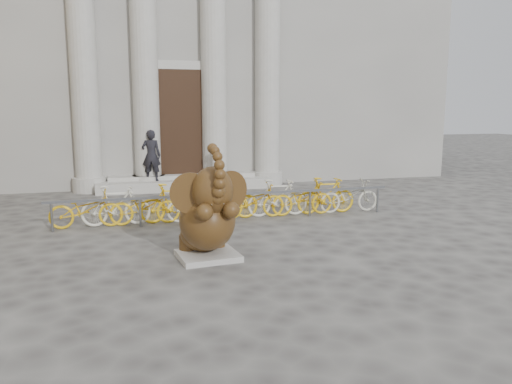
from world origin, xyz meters
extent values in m
plane|color=#474442|center=(0.00, 0.00, 0.00)|extent=(80.00, 80.00, 0.00)
cube|color=gray|center=(0.00, 15.00, 6.00)|extent=(22.00, 10.00, 12.00)
cube|color=black|center=(0.00, 9.92, 2.30)|extent=(2.40, 0.16, 4.00)
cylinder|color=#A8A59E|center=(-3.20, 9.80, 4.00)|extent=(0.90, 0.90, 8.00)
cylinder|color=#A8A59E|center=(-1.20, 9.80, 4.00)|extent=(0.90, 0.90, 8.00)
cylinder|color=#A8A59E|center=(1.20, 9.80, 4.00)|extent=(0.90, 0.90, 8.00)
cylinder|color=#A8A59E|center=(3.20, 9.80, 4.00)|extent=(0.90, 0.90, 8.00)
cube|color=#A8A59E|center=(0.00, 9.40, 0.18)|extent=(6.00, 1.20, 0.36)
cube|color=#A8A59E|center=(-0.64, 0.97, 0.06)|extent=(1.21, 1.11, 0.11)
ellipsoid|color=black|center=(-0.66, 1.22, 0.44)|extent=(1.02, 0.98, 0.71)
ellipsoid|color=black|center=(-0.64, 1.00, 0.75)|extent=(1.20, 1.44, 1.15)
cylinder|color=black|center=(-0.98, 1.33, 0.26)|extent=(0.37, 0.37, 0.29)
cylinder|color=black|center=(-0.38, 1.39, 0.26)|extent=(0.37, 0.37, 0.29)
cylinder|color=black|center=(-0.84, 0.53, 0.98)|extent=(0.33, 0.69, 0.44)
cylinder|color=black|center=(-0.35, 0.58, 0.98)|extent=(0.33, 0.69, 0.44)
ellipsoid|color=black|center=(-0.60, 0.60, 1.37)|extent=(0.82, 0.79, 0.89)
cylinder|color=black|center=(-0.99, 0.69, 1.33)|extent=(0.75, 0.21, 0.75)
cylinder|color=black|center=(-0.24, 0.77, 1.33)|extent=(0.71, 0.36, 0.75)
cone|color=beige|center=(-0.71, 0.36, 1.20)|extent=(0.16, 0.26, 0.12)
cone|color=beige|center=(-0.44, 0.39, 1.20)|extent=(0.12, 0.26, 0.12)
cube|color=slate|center=(0.44, 4.00, 0.70)|extent=(8.80, 0.06, 0.06)
cylinder|color=slate|center=(-3.76, 4.00, 0.35)|extent=(0.06, 0.06, 0.70)
cylinder|color=slate|center=(-1.76, 4.00, 0.35)|extent=(0.06, 0.06, 0.70)
cylinder|color=slate|center=(0.44, 4.00, 0.35)|extent=(0.06, 0.06, 0.70)
cylinder|color=slate|center=(2.64, 4.00, 0.35)|extent=(0.06, 0.06, 0.70)
cylinder|color=slate|center=(4.64, 4.00, 0.35)|extent=(0.06, 0.06, 0.70)
imported|color=yellow|center=(-3.02, 4.25, 0.50)|extent=(1.70, 0.50, 1.00)
imported|color=beige|center=(-2.32, 4.25, 0.50)|extent=(1.66, 0.47, 1.00)
imported|color=yellow|center=(-1.63, 4.25, 0.50)|extent=(1.70, 0.50, 1.00)
imported|color=yellow|center=(-0.94, 4.25, 0.50)|extent=(1.66, 0.47, 1.00)
imported|color=beige|center=(-0.25, 4.25, 0.50)|extent=(1.70, 0.50, 1.00)
imported|color=yellow|center=(0.44, 4.25, 0.50)|extent=(1.66, 0.47, 1.00)
imported|color=yellow|center=(1.13, 4.25, 0.50)|extent=(1.70, 0.50, 1.00)
imported|color=beige|center=(1.82, 4.25, 0.50)|extent=(1.66, 0.47, 1.00)
imported|color=yellow|center=(2.51, 4.25, 0.50)|extent=(1.70, 0.50, 1.00)
imported|color=yellow|center=(3.20, 4.25, 0.50)|extent=(1.66, 0.47, 1.00)
imported|color=beige|center=(3.90, 4.25, 0.50)|extent=(1.70, 0.50, 1.00)
imported|color=black|center=(-1.11, 9.32, 1.24)|extent=(0.72, 0.55, 1.77)
cylinder|color=#A8A59E|center=(1.09, 9.10, 0.42)|extent=(0.39, 0.39, 0.12)
cylinder|color=#A8A59E|center=(1.09, 9.10, 0.80)|extent=(0.27, 0.27, 0.88)
cylinder|color=#A8A59E|center=(1.09, 9.10, 1.27)|extent=(0.39, 0.39, 0.10)
camera|label=1|loc=(-2.22, -8.16, 2.84)|focal=35.00mm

